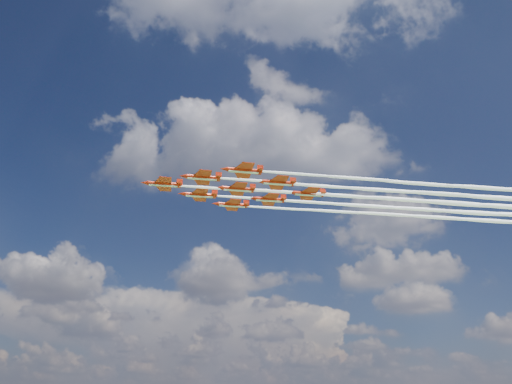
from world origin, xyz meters
The scene contains 8 objects.
jet_lead centered at (53.64, 10.17, 86.39)m, with size 144.67×49.31×2.96m.
jet_row2_port centered at (65.91, 7.28, 86.39)m, with size 144.67×49.31×2.96m.
jet_row2_starb centered at (62.07, 19.55, 86.39)m, with size 144.67×49.31×2.96m.
jet_row3_port centered at (78.17, 4.39, 86.39)m, with size 144.67×49.31×2.96m.
jet_row3_centre centered at (74.33, 16.65, 86.39)m, with size 144.67×49.31×2.96m.
jet_row3_starb centered at (70.49, 28.92, 86.39)m, with size 144.67×49.31×2.96m.
jet_row4_port centered at (86.59, 13.76, 86.39)m, with size 144.67×49.31×2.96m.
jet_row4_starb centered at (82.75, 26.02, 86.39)m, with size 144.67×49.31×2.96m.
Camera 1 is at (30.04, -138.19, 27.16)m, focal length 35.00 mm.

